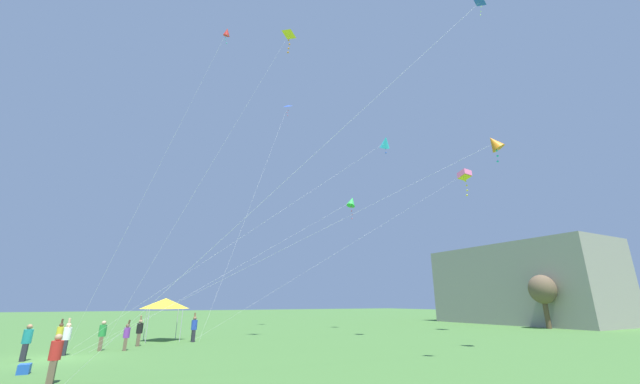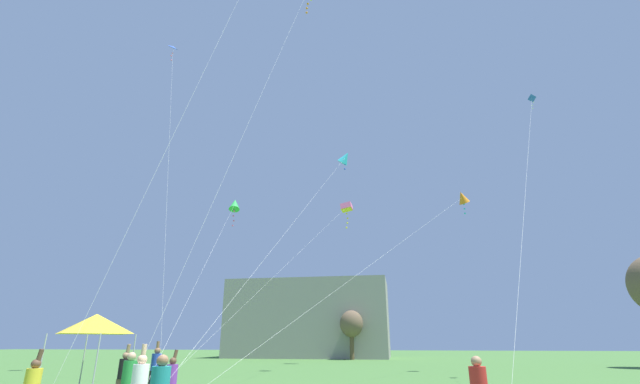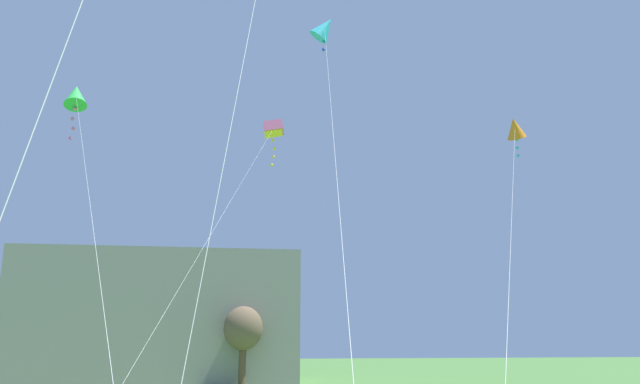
{
  "view_description": "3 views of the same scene",
  "coord_description": "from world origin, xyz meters",
  "px_view_note": "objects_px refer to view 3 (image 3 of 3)",
  "views": [
    {
      "loc": [
        23.73,
        2.62,
        2.76
      ],
      "look_at": [
        1.8,
        14.51,
        10.47
      ],
      "focal_mm": 20.0,
      "sensor_mm": 36.0,
      "label": 1
    },
    {
      "loc": [
        5.26,
        -10.27,
        1.94
      ],
      "look_at": [
        1.15,
        12.97,
        10.27
      ],
      "focal_mm": 24.0,
      "sensor_mm": 36.0,
      "label": 2
    },
    {
      "loc": [
        -2.08,
        -2.35,
        3.32
      ],
      "look_at": [
        0.32,
        12.94,
        6.98
      ],
      "focal_mm": 35.0,
      "sensor_mm": 36.0,
      "label": 3
    }
  ],
  "objects_px": {
    "kite_pink_box_0": "(273,130)",
    "kite_cyan_diamond_1": "(325,28)",
    "kite_orange_diamond_5": "(515,129)",
    "kite_green_diamond_2": "(76,96)"
  },
  "relations": [
    {
      "from": "kite_cyan_diamond_1",
      "to": "kite_orange_diamond_5",
      "type": "height_order",
      "value": "kite_cyan_diamond_1"
    },
    {
      "from": "kite_orange_diamond_5",
      "to": "kite_green_diamond_2",
      "type": "bearing_deg",
      "value": 174.85
    },
    {
      "from": "kite_pink_box_0",
      "to": "kite_cyan_diamond_1",
      "type": "height_order",
      "value": "kite_cyan_diamond_1"
    },
    {
      "from": "kite_green_diamond_2",
      "to": "kite_orange_diamond_5",
      "type": "distance_m",
      "value": 19.34
    },
    {
      "from": "kite_pink_box_0",
      "to": "kite_cyan_diamond_1",
      "type": "distance_m",
      "value": 11.19
    },
    {
      "from": "kite_green_diamond_2",
      "to": "kite_pink_box_0",
      "type": "bearing_deg",
      "value": 40.58
    },
    {
      "from": "kite_pink_box_0",
      "to": "kite_green_diamond_2",
      "type": "relative_size",
      "value": 1.07
    },
    {
      "from": "kite_pink_box_0",
      "to": "kite_cyan_diamond_1",
      "type": "xyz_separation_m",
      "value": [
        1.19,
        -11.11,
        0.69
      ]
    },
    {
      "from": "kite_cyan_diamond_1",
      "to": "kite_orange_diamond_5",
      "type": "bearing_deg",
      "value": 9.77
    },
    {
      "from": "kite_cyan_diamond_1",
      "to": "kite_pink_box_0",
      "type": "bearing_deg",
      "value": 96.12
    }
  ]
}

